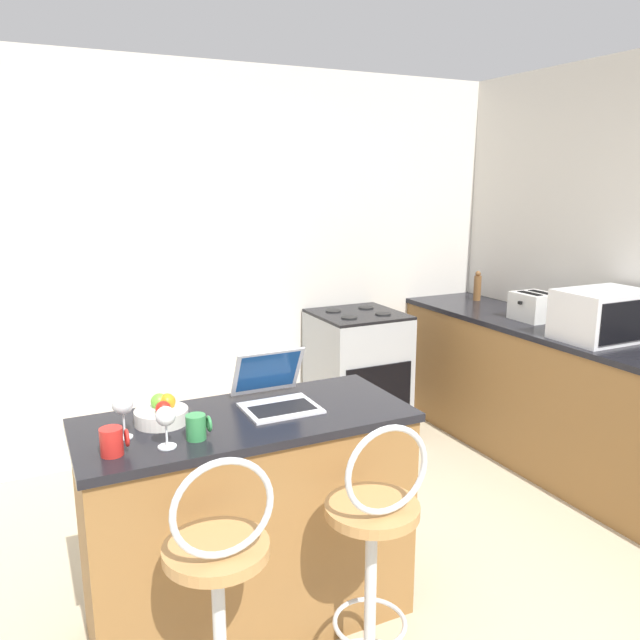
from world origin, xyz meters
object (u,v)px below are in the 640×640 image
(toaster, at_px, (534,306))
(mug_red, at_px, (113,441))
(stove_range, at_px, (357,375))
(wine_glass_tall, at_px, (123,406))
(laptop, at_px, (275,392))
(mug_green, at_px, (197,427))
(bar_stool_far, at_px, (373,563))
(microwave, at_px, (603,315))
(fruit_bowl, at_px, (162,413))
(pepper_mill, at_px, (477,287))
(bar_stool_near, at_px, (220,609))
(wine_glass_short, at_px, (166,418))

(toaster, relative_size, mug_red, 2.66)
(stove_range, distance_m, wine_glass_tall, 2.47)
(laptop, relative_size, mug_green, 3.50)
(bar_stool_far, relative_size, microwave, 2.03)
(laptop, xyz_separation_m, mug_green, (-0.39, -0.21, -0.01))
(stove_range, bearing_deg, microwave, -54.14)
(bar_stool_far, distance_m, mug_green, 0.80)
(mug_green, distance_m, fruit_bowl, 0.23)
(laptop, bearing_deg, bar_stool_far, -77.71)
(laptop, bearing_deg, fruit_bowl, 179.20)
(pepper_mill, bearing_deg, bar_stool_near, -142.78)
(bar_stool_near, bearing_deg, wine_glass_tall, 109.55)
(toaster, relative_size, wine_glass_short, 1.71)
(bar_stool_near, relative_size, laptop, 3.28)
(wine_glass_tall, relative_size, pepper_mill, 0.72)
(laptop, relative_size, wine_glass_short, 2.13)
(wine_glass_tall, height_order, fruit_bowl, wine_glass_tall)
(wine_glass_short, xyz_separation_m, pepper_mill, (2.79, 1.70, -0.00))
(wine_glass_tall, distance_m, mug_red, 0.16)
(toaster, distance_m, stove_range, 1.31)
(mug_green, bearing_deg, toaster, 20.39)
(mug_red, bearing_deg, fruit_bowl, 45.81)
(bar_stool_near, relative_size, microwave, 2.03)
(bar_stool_near, bearing_deg, mug_red, 122.06)
(microwave, distance_m, mug_green, 2.56)
(microwave, distance_m, wine_glass_tall, 2.78)
(microwave, height_order, stove_range, microwave)
(bar_stool_near, height_order, toaster, toaster)
(bar_stool_far, relative_size, stove_range, 1.13)
(fruit_bowl, bearing_deg, mug_red, -134.19)
(bar_stool_near, relative_size, bar_stool_far, 1.00)
(toaster, height_order, wine_glass_tall, toaster)
(wine_glass_tall, bearing_deg, wine_glass_short, -51.30)
(mug_green, distance_m, mug_red, 0.30)
(mug_green, bearing_deg, bar_stool_near, -97.31)
(mug_green, height_order, mug_red, mug_red)
(pepper_mill, bearing_deg, bar_stool_far, -136.15)
(pepper_mill, bearing_deg, stove_range, -179.61)
(bar_stool_far, xyz_separation_m, fruit_bowl, (-0.60, 0.61, 0.46))
(bar_stool_far, bearing_deg, stove_range, 62.22)
(laptop, bearing_deg, stove_range, 50.14)
(bar_stool_near, height_order, mug_red, bar_stool_near)
(stove_range, xyz_separation_m, fruit_bowl, (-1.69, -1.45, 0.50))
(bar_stool_far, bearing_deg, bar_stool_near, 180.00)
(wine_glass_short, bearing_deg, mug_red, 174.13)
(wine_glass_tall, distance_m, mug_green, 0.28)
(toaster, height_order, mug_red, toaster)
(bar_stool_far, relative_size, pepper_mill, 4.60)
(bar_stool_far, relative_size, mug_green, 11.49)
(fruit_bowl, bearing_deg, toaster, 15.62)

